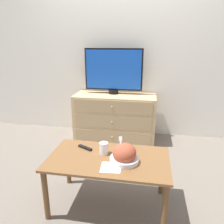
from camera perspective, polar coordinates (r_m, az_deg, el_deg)
The scene contains 9 objects.
ground_plane at distance 3.46m, azimuth 3.24°, elevation -5.05°, with size 12.00×12.00×0.00m, color #70665B.
wall_back at distance 3.21m, azimuth 3.72°, elevation 17.00°, with size 12.00×0.05×2.60m.
dresser at distance 3.13m, azimuth 0.77°, elevation -1.29°, with size 1.13×0.47×0.64m.
tv at distance 3.07m, azimuth 0.40°, elevation 10.79°, with size 0.80×0.14×0.62m.
coffee_table at distance 1.83m, azimuth -0.95°, elevation -13.64°, with size 0.97×0.55×0.46m.
takeout_bowl at distance 1.72m, azimuth 3.25°, elevation -11.10°, with size 0.23×0.23×0.20m.
drink_cup at distance 1.84m, azimuth -2.16°, elevation -9.62°, with size 0.07×0.07×0.10m.
napkin at distance 1.67m, azimuth -0.30°, elevation -14.30°, with size 0.16×0.16×0.00m.
remote_control at distance 1.95m, azimuth -7.03°, elevation -9.23°, with size 0.14×0.09×0.02m.
Camera 1 is at (0.37, -3.17, 1.35)m, focal length 35.00 mm.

